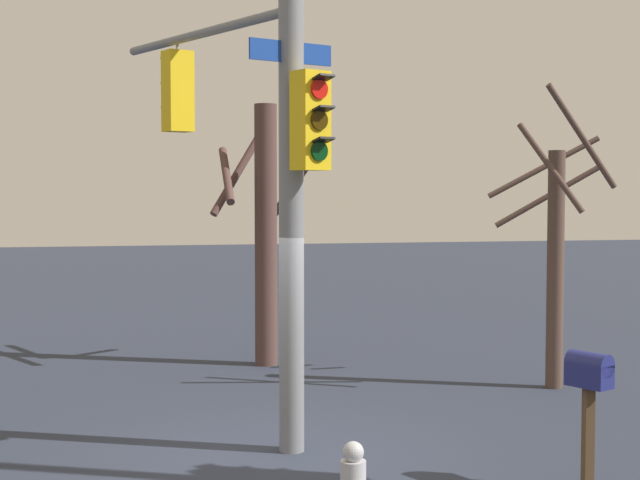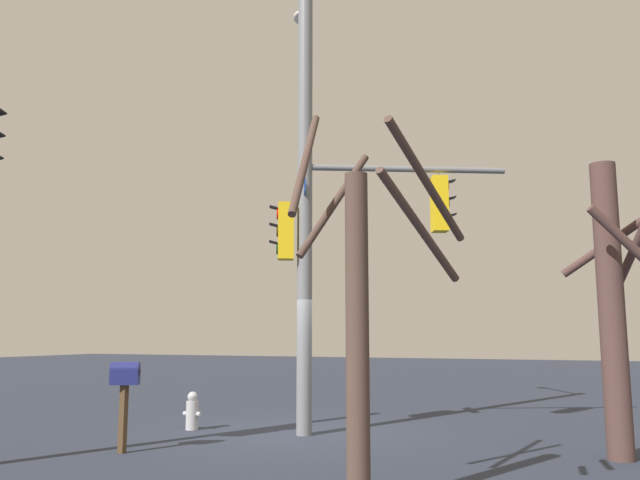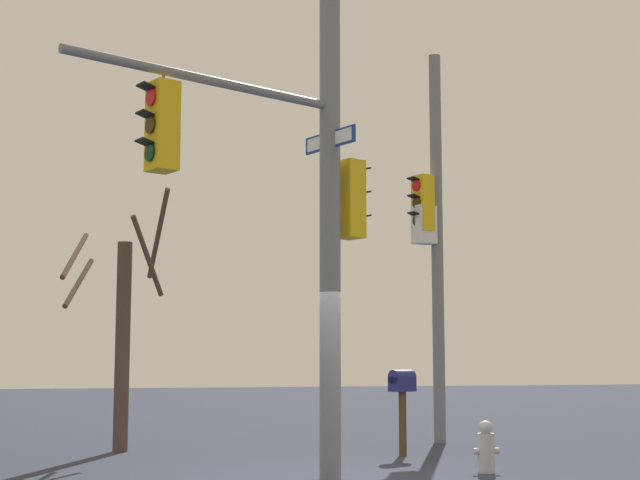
% 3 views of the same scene
% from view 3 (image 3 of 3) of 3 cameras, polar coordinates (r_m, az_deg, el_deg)
% --- Properties ---
extents(main_signal_pole_assembly, '(5.01, 3.10, 9.91)m').
position_cam_3_polar(main_signal_pole_assembly, '(13.24, -0.19, 8.02)').
color(main_signal_pole_assembly, slate).
rests_on(main_signal_pole_assembly, ground).
extents(secondary_pole_assembly, '(0.77, 0.44, 7.61)m').
position_cam_3_polar(secondary_pole_assembly, '(18.85, 6.67, 0.40)').
color(secondary_pole_assembly, slate).
rests_on(secondary_pole_assembly, ground).
extents(fire_hydrant, '(0.38, 0.24, 0.73)m').
position_cam_3_polar(fire_hydrant, '(14.07, 9.80, -12.05)').
color(fire_hydrant, '#B2B2B7').
rests_on(fire_hydrant, ground).
extents(mailbox, '(0.50, 0.42, 1.41)m').
position_cam_3_polar(mailbox, '(16.27, 4.89, -8.73)').
color(mailbox, '#4C3823').
rests_on(mailbox, ground).
extents(bare_tree_across_street, '(1.83, 1.78, 4.57)m').
position_cam_3_polar(bare_tree_across_street, '(17.25, -11.72, -5.11)').
color(bare_tree_across_street, '#4E3A32').
rests_on(bare_tree_across_street, ground).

